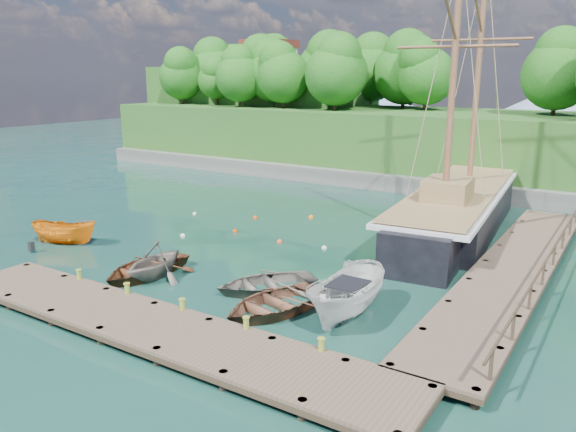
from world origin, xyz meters
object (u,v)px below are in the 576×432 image
object	(u,v)px
rowboat_3	(266,291)
schooner	(456,213)
motorboat_orange	(66,244)
cabin_boat_white	(347,318)
rowboat_0	(146,275)
rowboat_2	(274,312)
rowboat_1	(155,277)

from	to	relation	value
rowboat_3	schooner	bearing A→B (deg)	110.55
motorboat_orange	cabin_boat_white	bearing A→B (deg)	-111.08
rowboat_0	rowboat_3	distance (m)	6.08
rowboat_0	rowboat_2	world-z (taller)	rowboat_2
cabin_boat_white	motorboat_orange	bearing A→B (deg)	177.15
rowboat_0	motorboat_orange	xyz separation A→B (m)	(-7.58, 1.21, 0.00)
rowboat_3	cabin_boat_white	world-z (taller)	cabin_boat_white
rowboat_0	cabin_boat_white	bearing A→B (deg)	4.88
cabin_boat_white	schooner	size ratio (longest dim) A/B	0.20
rowboat_1	cabin_boat_white	bearing A→B (deg)	0.24
rowboat_1	rowboat_2	world-z (taller)	rowboat_1
rowboat_1	schooner	xyz separation A→B (m)	(9.39, 15.76, 1.07)
rowboat_0	cabin_boat_white	size ratio (longest dim) A/B	0.89
motorboat_orange	schooner	size ratio (longest dim) A/B	0.15
rowboat_0	rowboat_1	xyz separation A→B (m)	(0.58, 0.06, 0.00)
rowboat_0	cabin_boat_white	world-z (taller)	cabin_boat_white
rowboat_0	rowboat_3	world-z (taller)	rowboat_0
rowboat_3	motorboat_orange	size ratio (longest dim) A/B	1.14
motorboat_orange	cabin_boat_white	world-z (taller)	cabin_boat_white
rowboat_3	rowboat_2	bearing A→B (deg)	-10.51
rowboat_0	motorboat_orange	size ratio (longest dim) A/B	1.20
rowboat_3	rowboat_0	bearing A→B (deg)	-129.57
rowboat_3	schooner	distance (m)	14.94
rowboat_2	cabin_boat_white	distance (m)	2.94
rowboat_0	motorboat_orange	world-z (taller)	motorboat_orange
rowboat_3	schooner	size ratio (longest dim) A/B	0.17
motorboat_orange	rowboat_3	bearing A→B (deg)	-108.83
rowboat_2	schooner	distance (m)	16.22
schooner	rowboat_2	bearing A→B (deg)	-104.20
cabin_boat_white	rowboat_3	bearing A→B (deg)	170.15
rowboat_2	motorboat_orange	bearing A→B (deg)	-170.22
rowboat_0	schooner	bearing A→B (deg)	57.81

